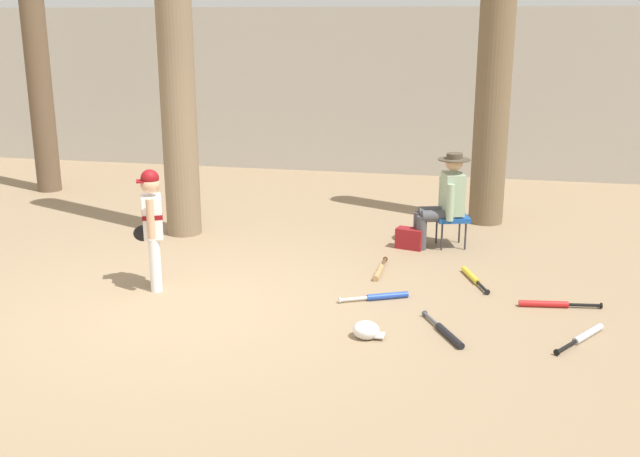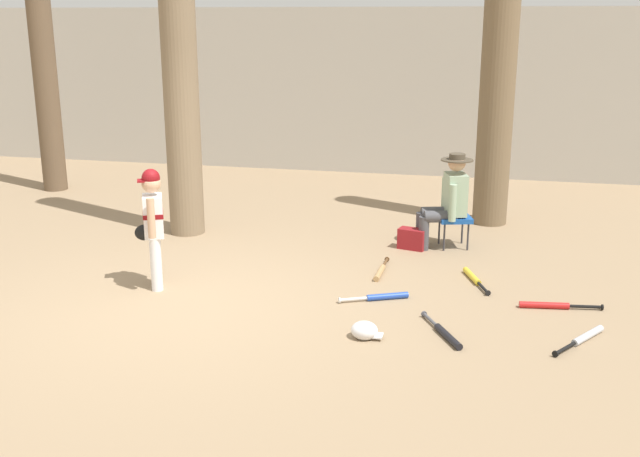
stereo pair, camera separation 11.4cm
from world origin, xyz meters
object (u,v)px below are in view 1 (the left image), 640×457
object	(u,v)px
bat_aluminum_silver	(585,336)
bat_yellow_trainer	(472,277)
bat_black_composite	(447,333)
tree_behind_spectator	(493,87)
tree_far_left	(37,56)
young_ballplayer	(152,221)
seated_spectator	(445,198)
bat_red_barrel	(550,304)
handbag_beside_stool	(410,238)
batting_helmet_white	(366,330)
bat_blue_youth	(382,296)
bat_wood_tan	(379,271)
tree_near_player	(175,42)
folding_stool	(451,219)

from	to	relation	value
bat_aluminum_silver	bat_yellow_trainer	world-z (taller)	same
bat_aluminum_silver	bat_black_composite	world-z (taller)	same
tree_behind_spectator	tree_far_left	xyz separation A→B (m)	(-7.20, 0.54, 0.32)
young_ballplayer	bat_aluminum_silver	distance (m)	4.45
tree_behind_spectator	seated_spectator	bearing A→B (deg)	-111.60
tree_behind_spectator	bat_red_barrel	bearing A→B (deg)	-78.60
handbag_beside_stool	batting_helmet_white	world-z (taller)	handbag_beside_stool
young_ballplayer	bat_blue_youth	xyz separation A→B (m)	(2.44, 0.16, -0.71)
bat_wood_tan	batting_helmet_white	world-z (taller)	batting_helmet_white
seated_spectator	bat_blue_youth	world-z (taller)	seated_spectator
tree_near_player	bat_red_barrel	xyz separation A→B (m)	(4.63, -1.77, -2.48)
tree_near_player	bat_yellow_trainer	bearing A→B (deg)	-16.07
bat_aluminum_silver	bat_yellow_trainer	distance (m)	1.75
seated_spectator	bat_aluminum_silver	bearing A→B (deg)	-61.59
tree_near_player	bat_yellow_trainer	xyz separation A→B (m)	(3.85, -1.11, -2.48)
seated_spectator	tree_far_left	xyz separation A→B (m)	(-6.67, 1.87, 1.58)
tree_far_left	bat_yellow_trainer	size ratio (longest dim) A/B	6.74
bat_black_composite	batting_helmet_white	world-z (taller)	batting_helmet_white
batting_helmet_white	tree_behind_spectator	bearing A→B (deg)	76.36
bat_black_composite	bat_wood_tan	xyz separation A→B (m)	(-0.84, 1.61, 0.00)
folding_stool	bat_red_barrel	world-z (taller)	folding_stool
bat_yellow_trainer	bat_wood_tan	distance (m)	1.04
folding_stool	bat_wood_tan	size ratio (longest dim) A/B	0.67
tree_near_player	bat_red_barrel	bearing A→B (deg)	-20.96
seated_spectator	bat_red_barrel	bearing A→B (deg)	-57.96
bat_blue_youth	tree_near_player	bearing A→B (deg)	146.95
bat_red_barrel	handbag_beside_stool	bearing A→B (deg)	132.74
handbag_beside_stool	bat_red_barrel	world-z (taller)	handbag_beside_stool
handbag_beside_stool	tree_near_player	bearing A→B (deg)	178.77
bat_aluminum_silver	batting_helmet_white	xyz separation A→B (m)	(-1.95, -0.38, 0.04)
bat_red_barrel	tree_near_player	bearing A→B (deg)	159.04
tree_far_left	bat_red_barrel	bearing A→B (deg)	-25.53
folding_stool	bat_yellow_trainer	bearing A→B (deg)	-76.42
bat_red_barrel	bat_wood_tan	xyz separation A→B (m)	(-1.82, 0.66, 0.00)
tree_near_player	bat_wood_tan	world-z (taller)	tree_near_player
young_ballplayer	seated_spectator	bearing A→B (deg)	36.51
handbag_beside_stool	seated_spectator	bearing A→B (deg)	22.79
folding_stool	handbag_beside_stool	xyz separation A→B (m)	(-0.50, -0.20, -0.23)
young_ballplayer	seated_spectator	world-z (taller)	young_ballplayer
bat_blue_youth	bat_red_barrel	xyz separation A→B (m)	(1.69, 0.14, 0.00)
tree_behind_spectator	batting_helmet_white	world-z (taller)	tree_behind_spectator
batting_helmet_white	bat_aluminum_silver	bearing A→B (deg)	11.01
bat_yellow_trainer	batting_helmet_white	size ratio (longest dim) A/B	2.56
young_ballplayer	bat_aluminum_silver	size ratio (longest dim) A/B	1.84
bat_yellow_trainer	batting_helmet_white	xyz separation A→B (m)	(-0.92, -1.79, 0.04)
folding_stool	bat_black_composite	xyz separation A→B (m)	(0.10, -2.85, -0.33)
handbag_beside_stool	batting_helmet_white	distance (m)	2.84
batting_helmet_white	bat_blue_youth	bearing A→B (deg)	89.15
tree_far_left	bat_black_composite	distance (m)	8.60
tree_far_left	bat_wood_tan	world-z (taller)	tree_far_left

